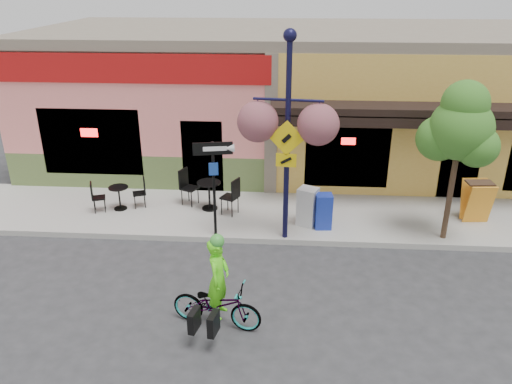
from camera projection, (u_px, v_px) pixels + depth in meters
ground at (306, 256)px, 11.79m from camera, size 90.00×90.00×0.00m
sidewalk at (305, 216)px, 13.59m from camera, size 24.00×3.00×0.15m
curb at (306, 242)px, 12.27m from camera, size 24.00×0.12×0.15m
building at (304, 94)px, 17.77m from camera, size 18.20×8.20×4.50m
bicycle at (217, 305)px, 9.29m from camera, size 1.82×0.95×0.91m
cyclist_rider at (219, 290)px, 9.15m from camera, size 0.49×0.64×1.58m
lamp_post at (287, 141)px, 11.38m from camera, size 1.64×0.80×4.95m
one_way_sign at (214, 190)px, 11.99m from camera, size 0.95×0.37×2.43m
cafe_set_left at (119, 195)px, 13.67m from camera, size 1.59×1.16×0.86m
cafe_set_right at (209, 191)px, 13.64m from camera, size 1.94×1.51×1.04m
newspaper_box_blue at (323, 211)px, 12.63m from camera, size 0.44×0.40×0.92m
newspaper_box_grey at (308, 206)px, 12.80m from camera, size 0.60×0.58×1.00m
street_tree at (455, 163)px, 11.55m from camera, size 1.81×1.81×3.92m
sandwich_board at (480, 205)px, 12.79m from camera, size 0.70×0.54×1.10m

